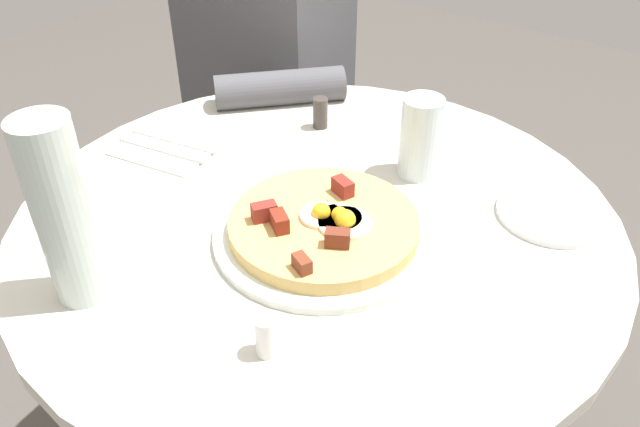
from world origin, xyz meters
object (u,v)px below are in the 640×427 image
dining_table (317,295)px  bread_plate (552,213)px  pizza_plate (324,234)px  fork (161,149)px  pepper_shaker (320,113)px  water_glass (420,137)px  water_bottle (64,214)px  breakfast_pizza (324,224)px  knife (173,140)px  person_seated (269,139)px  salt_shaker (267,336)px

dining_table → bread_plate: bread_plate is taller
dining_table → pizza_plate: pizza_plate is taller
dining_table → pizza_plate: bearing=-43.7°
fork → pepper_shaker: pepper_shaker is taller
water_glass → dining_table: bearing=-110.0°
water_glass → water_bottle: 0.56m
fork → breakfast_pizza: bearing=-13.9°
knife → water_glass: bearing=13.5°
water_bottle → dining_table: bearing=66.6°
dining_table → breakfast_pizza: 0.21m
knife → pepper_shaker: bearing=39.7°
breakfast_pizza → knife: breakfast_pizza is taller
knife → pepper_shaker: size_ratio=3.04×
pizza_plate → pepper_shaker: bearing=127.0°
person_seated → pizza_plate: size_ratio=3.49×
salt_shaker → water_glass: bearing=96.5°
breakfast_pizza → knife: size_ratio=1.54×
dining_table → breakfast_pizza: bearing=-43.7°
dining_table → water_glass: 0.32m
person_seated → breakfast_pizza: 0.78m
bread_plate → water_bottle: size_ratio=0.66×
water_bottle → pepper_shaker: water_bottle is taller
fork → salt_shaker: (0.45, -0.25, 0.02)m
knife → salt_shaker: size_ratio=3.25×
knife → water_glass: water_glass is taller
dining_table → salt_shaker: size_ratio=16.86×
dining_table → person_seated: (-0.49, 0.45, -0.06)m
water_glass → salt_shaker: (0.05, -0.46, -0.04)m
dining_table → knife: (-0.34, 0.02, 0.18)m
water_glass → pepper_shaker: 0.23m
breakfast_pizza → water_glass: water_glass is taller
pizza_plate → knife: pizza_plate is taller
dining_table → bread_plate: (0.30, 0.21, 0.18)m
water_glass → breakfast_pizza: bearing=-95.4°
pizza_plate → salt_shaker: bearing=-71.0°
pizza_plate → fork: (-0.38, 0.03, 0.00)m
person_seated → water_bottle: bearing=-65.9°
fork → pepper_shaker: 0.30m
knife → water_glass: 0.45m
person_seated → salt_shaker: bearing=-49.5°
person_seated → salt_shaker: 0.98m
pizza_plate → water_glass: size_ratio=2.37×
dining_table → person_seated: person_seated is taller
breakfast_pizza → bread_plate: 0.36m
bread_plate → water_bottle: (-0.44, -0.53, 0.12)m
pizza_plate → pepper_shaker: pepper_shaker is taller
salt_shaker → knife: bearing=148.5°
breakfast_pizza → knife: (-0.38, 0.06, -0.02)m
pizza_plate → water_glass: water_glass is taller
dining_table → pepper_shaker: bearing=124.9°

